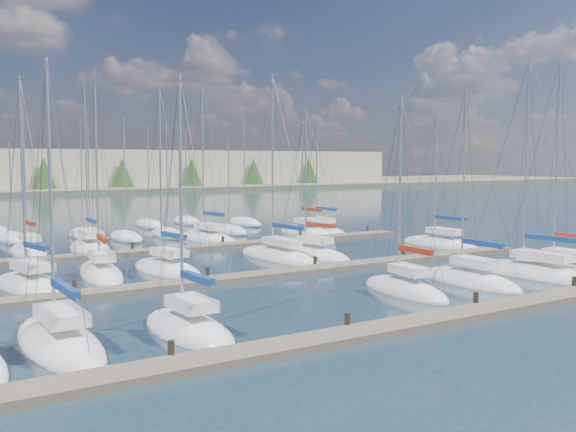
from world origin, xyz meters
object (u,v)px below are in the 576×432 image
sailboat_o (90,248)px  sailboat_c (188,329)px  sailboat_l (311,254)px  sailboat_p (208,238)px  sailboat_g (563,271)px  sailboat_n (29,251)px  sailboat_m (441,244)px  sailboat_i (101,273)px  sailboat_h (31,285)px  sailboat_r (321,231)px  sailboat_q (306,232)px  sailboat_k (279,256)px  sailboat_e (469,280)px  sailboat_f (535,273)px  sailboat_d (405,290)px  sailboat_b (60,342)px  sailboat_j (167,269)px

sailboat_o → sailboat_c: bearing=-93.9°
sailboat_l → sailboat_p: (-2.30, 13.65, 0.00)m
sailboat_g → sailboat_n: bearing=131.4°
sailboat_m → sailboat_i: bearing=177.3°
sailboat_h → sailboat_r: 33.69m
sailboat_q → sailboat_p: bearing=177.7°
sailboat_h → sailboat_k: bearing=-5.6°
sailboat_n → sailboat_g: sailboat_g is taller
sailboat_e → sailboat_n: bearing=128.5°
sailboat_f → sailboat_o: 34.11m
sailboat_o → sailboat_g: (23.04, -27.55, -0.01)m
sailboat_d → sailboat_c: bearing=-169.7°
sailboat_o → sailboat_r: sailboat_o is taller
sailboat_l → sailboat_o: 18.43m
sailboat_m → sailboat_q: size_ratio=0.99×
sailboat_h → sailboat_p: (18.23, 15.06, 0.00)m
sailboat_b → sailboat_n: size_ratio=0.86×
sailboat_g → sailboat_p: bearing=109.6°
sailboat_m → sailboat_o: size_ratio=0.83×
sailboat_o → sailboat_c: sailboat_o is taller
sailboat_h → sailboat_l: 20.57m
sailboat_o → sailboat_r: bearing=3.6°
sailboat_l → sailboat_m: 12.84m
sailboat_h → sailboat_m: bearing=-10.8°
sailboat_r → sailboat_d: size_ratio=1.06×
sailboat_j → sailboat_i: sailboat_i is taller
sailboat_f → sailboat_l: (-7.43, 14.33, 0.00)m
sailboat_k → sailboat_l: 2.70m
sailboat_k → sailboat_g: bearing=-53.3°
sailboat_i → sailboat_l: bearing=6.2°
sailboat_r → sailboat_l: bearing=-133.6°
sailboat_h → sailboat_i: size_ratio=0.93×
sailboat_e → sailboat_b: sailboat_e is taller
sailboat_j → sailboat_h: (-8.68, -1.01, -0.01)m
sailboat_f → sailboat_c: size_ratio=1.24×
sailboat_e → sailboat_h: (-22.54, 12.41, -0.01)m
sailboat_g → sailboat_d: (-12.94, 0.90, 0.01)m
sailboat_h → sailboat_c: 14.31m
sailboat_f → sailboat_p: bearing=106.5°
sailboat_i → sailboat_p: 19.01m
sailboat_k → sailboat_j: sailboat_k is taller
sailboat_l → sailboat_i: 15.96m
sailboat_m → sailboat_o: (-26.13, 13.65, 0.02)m
sailboat_k → sailboat_h: bearing=-176.3°
sailboat_k → sailboat_e: bearing=-74.2°
sailboat_k → sailboat_e: 15.03m
sailboat_j → sailboat_p: size_ratio=0.86×
sailboat_g → sailboat_r: 27.74m
sailboat_g → sailboat_p: sailboat_p is taller
sailboat_m → sailboat_g: sailboat_g is taller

